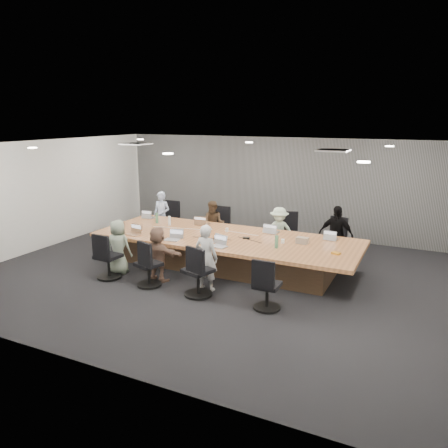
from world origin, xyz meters
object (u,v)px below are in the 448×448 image
at_px(person_1, 214,224).
at_px(chair_0, 169,222).
at_px(laptop_5, 172,240).
at_px(mug_brown, 123,225).
at_px(chair_6, 198,275).
at_px(laptop_4, 134,234).
at_px(laptop_2, 272,232).
at_px(person_6, 206,257).
at_px(chair_3, 338,243).
at_px(chair_5, 149,268).
at_px(laptop_1, 204,224).
at_px(bottle_green_left, 157,218).
at_px(canvas_bag, 302,240).
at_px(chair_1, 219,229).
at_px(bottle_green_right, 277,242).
at_px(chair_2, 283,236).
at_px(person_0, 162,216).
at_px(stapler, 217,239).
at_px(snack_packet, 336,253).
at_px(laptop_3, 331,239).
at_px(person_3, 336,235).
at_px(laptop_0, 150,217).
at_px(conference_table, 226,251).
at_px(chair_4, 108,260).
at_px(laptop_6, 219,246).
at_px(bottle_clear, 169,221).
at_px(person_5, 158,254).
at_px(person_4, 118,247).
at_px(person_2, 279,232).

bearing_deg(person_1, chair_0, 155.79).
relative_size(laptop_5, mug_brown, 2.95).
height_order(chair_6, laptop_4, chair_6).
distance_m(laptop_2, person_6, 2.23).
height_order(chair_3, mug_brown, mug_brown).
bearing_deg(chair_5, person_1, 110.15).
height_order(chair_0, chair_5, chair_0).
bearing_deg(chair_3, laptop_1, 27.57).
xyz_separation_m(bottle_green_left, canvas_bag, (3.85, -0.20, -0.06)).
bearing_deg(chair_1, bottle_green_right, 138.22).
height_order(chair_1, chair_2, chair_2).
xyz_separation_m(person_0, stapler, (2.58, -1.71, 0.09)).
bearing_deg(snack_packet, laptop_3, 107.37).
distance_m(person_6, mug_brown, 3.04).
bearing_deg(chair_1, person_3, 173.53).
relative_size(laptop_0, bottle_green_left, 1.17).
bearing_deg(chair_5, person_6, 35.89).
bearing_deg(conference_table, canvas_bag, 6.27).
xyz_separation_m(laptop_3, stapler, (-2.25, -1.16, 0.02)).
distance_m(chair_4, stapler, 2.37).
relative_size(stapler, canvas_bag, 0.58).
height_order(laptop_3, laptop_6, same).
relative_size(person_1, laptop_1, 3.80).
xyz_separation_m(laptop_4, canvas_bag, (3.69, 0.99, 0.06)).
bearing_deg(chair_4, chair_3, 42.98).
distance_m(bottle_clear, snack_packet, 4.28).
bearing_deg(laptop_0, person_5, 126.34).
bearing_deg(chair_5, laptop_5, 108.89).
relative_size(chair_1, laptop_2, 2.30).
xyz_separation_m(chair_0, person_0, (0.00, -0.35, 0.27)).
height_order(person_5, bottle_green_left, person_5).
bearing_deg(person_4, laptop_5, -159.91).
distance_m(person_0, bottle_clear, 1.38).
distance_m(chair_6, person_5, 1.21).
bearing_deg(laptop_0, person_6, 140.96).
xyz_separation_m(chair_4, laptop_3, (4.16, 2.50, 0.34)).
relative_size(chair_1, chair_6, 0.93).
xyz_separation_m(bottle_clear, snack_packet, (4.24, -0.57, -0.10)).
height_order(chair_6, snack_packet, chair_6).
bearing_deg(mug_brown, person_0, 89.23).
bearing_deg(chair_0, person_3, 174.05).
relative_size(conference_table, person_1, 4.87).
distance_m(person_5, bottle_green_left, 2.13).
distance_m(laptop_6, bottle_clear, 2.24).
bearing_deg(person_4, chair_1, -115.49).
height_order(chair_6, person_2, person_2).
bearing_deg(snack_packet, laptop_4, -172.96).
xyz_separation_m(person_1, bottle_green_left, (-1.13, -0.96, 0.25)).
distance_m(person_3, snack_packet, 1.63).
height_order(person_6, bottle_green_right, person_6).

